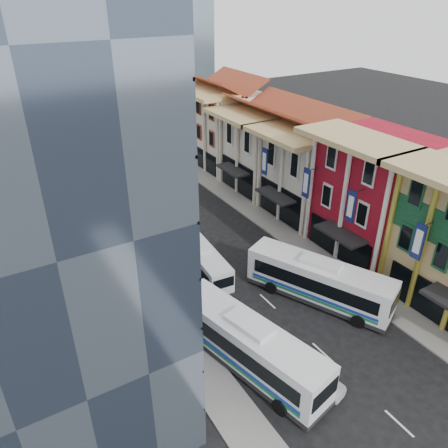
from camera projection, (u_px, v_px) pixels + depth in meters
ground at (413, 436)px, 26.48m from camera, size 200.00×200.00×0.00m
sidewalk_right at (294, 239)px, 46.85m from camera, size 3.00×90.00×0.15m
sidewalk_left at (145, 289)px, 39.20m from camera, size 3.00×90.00×0.15m
shophouse_red at (375, 195)px, 42.71m from camera, size 8.00×10.00×12.00m
shophouse_cream_near at (310, 173)px, 50.35m from camera, size 8.00×9.00×10.00m
shophouse_cream_mid at (264, 151)px, 57.13m from camera, size 8.00×9.00×10.00m
shophouse_cream_far at (223, 128)px, 64.81m from camera, size 8.00×12.00×11.00m
office_tower at (8, 158)px, 25.96m from camera, size 12.00×26.00×30.00m
office_block_far at (6, 163)px, 47.58m from camera, size 10.00×18.00×14.00m
bus_left_near at (249, 344)px, 30.42m from camera, size 5.77×13.11×4.09m
bus_left_far at (201, 258)px, 40.93m from camera, size 2.96×9.75×3.08m
bus_right at (319, 280)px, 37.06m from camera, size 7.99×12.67×4.04m
sedan_left at (317, 379)px, 29.47m from camera, size 2.88×4.33×1.36m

